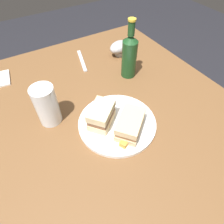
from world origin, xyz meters
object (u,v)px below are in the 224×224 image
at_px(gravy_boat, 120,47).
at_px(fork, 82,61).
at_px(sandwich_half_left, 101,115).
at_px(pint_glass, 47,107).
at_px(sandwich_half_right, 130,124).
at_px(cider_bottle, 129,55).
at_px(plate, 117,123).

height_order(gravy_boat, fork, gravy_boat).
bearing_deg(sandwich_half_left, pint_glass, 51.88).
bearing_deg(sandwich_half_left, sandwich_half_right, -139.66).
distance_m(cider_bottle, fork, 0.26).
bearing_deg(pint_glass, plate, -125.84).
distance_m(pint_glass, cider_bottle, 0.40).
relative_size(sandwich_half_left, sandwich_half_right, 0.87).
relative_size(sandwich_half_right, pint_glass, 0.95).
distance_m(sandwich_half_right, fork, 0.48).
relative_size(plate, sandwich_half_right, 1.93).
distance_m(sandwich_half_left, gravy_boat, 0.46).
distance_m(pint_glass, fork, 0.38).
bearing_deg(sandwich_half_right, cider_bottle, -33.14).
relative_size(sandwich_half_left, pint_glass, 0.83).
relative_size(sandwich_half_right, fork, 0.79).
relative_size(pint_glass, fork, 0.82).
distance_m(plate, fork, 0.43).
distance_m(plate, gravy_boat, 0.45).
bearing_deg(plate, cider_bottle, -41.58).
bearing_deg(plate, fork, -7.85).
distance_m(plate, sandwich_half_right, 0.07).
bearing_deg(sandwich_half_left, fork, -14.99).
bearing_deg(sandwich_half_left, cider_bottle, -51.44).
xyz_separation_m(sandwich_half_right, cider_bottle, (0.27, -0.18, 0.06)).
bearing_deg(cider_bottle, sandwich_half_right, 146.86).
height_order(sandwich_half_left, gravy_boat, sandwich_half_left).
bearing_deg(gravy_boat, sandwich_half_left, 139.95).
xyz_separation_m(sandwich_half_right, gravy_boat, (0.43, -0.23, 0.00)).
xyz_separation_m(plate, sandwich_half_right, (-0.05, -0.02, 0.04)).
bearing_deg(fork, cider_bottle, -132.27).
bearing_deg(sandwich_half_left, gravy_boat, -40.05).
relative_size(pint_glass, gravy_boat, 1.20).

